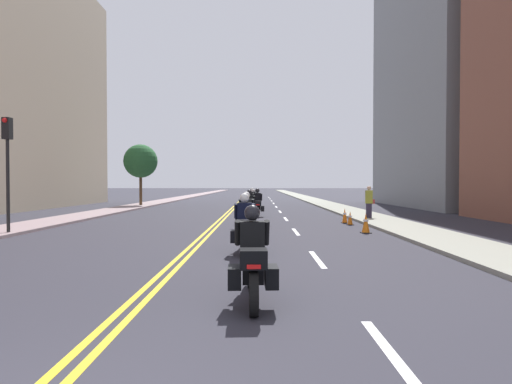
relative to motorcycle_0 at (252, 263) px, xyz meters
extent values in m
plane|color=#2B2A33|center=(-1.87, 43.86, -0.64)|extent=(264.00, 264.00, 0.00)
cube|color=gray|center=(-10.02, 43.86, -0.58)|extent=(2.45, 144.00, 0.12)
cube|color=gray|center=(6.28, 43.86, -0.58)|extent=(2.45, 144.00, 0.12)
cube|color=yellow|center=(-1.99, 43.86, -0.64)|extent=(0.12, 132.00, 0.01)
cube|color=yellow|center=(-1.75, 43.86, -0.64)|extent=(0.12, 132.00, 0.01)
cube|color=silver|center=(1.59, -2.14, -0.64)|extent=(0.14, 2.40, 0.01)
cube|color=silver|center=(1.59, 3.86, -0.64)|extent=(0.14, 2.40, 0.01)
cube|color=silver|center=(1.59, 9.86, -0.64)|extent=(0.14, 2.40, 0.01)
cube|color=silver|center=(1.59, 15.86, -0.64)|extent=(0.14, 2.40, 0.01)
cube|color=silver|center=(1.59, 21.86, -0.64)|extent=(0.14, 2.40, 0.01)
cube|color=silver|center=(1.59, 27.86, -0.64)|extent=(0.14, 2.40, 0.01)
cube|color=silver|center=(1.59, 33.86, -0.64)|extent=(0.14, 2.40, 0.01)
cube|color=silver|center=(1.59, 39.86, -0.64)|extent=(0.14, 2.40, 0.01)
cube|color=silver|center=(1.59, 45.86, -0.64)|extent=(0.14, 2.40, 0.01)
cube|color=silver|center=(1.59, 51.86, -0.64)|extent=(0.14, 2.40, 0.01)
cube|color=tan|center=(-20.06, 26.67, 9.38)|extent=(8.39, 21.09, 20.04)
cube|color=gray|center=(15.63, 28.54, 11.82)|extent=(7.00, 16.94, 24.93)
cube|color=#2D3847|center=(19.15, 28.54, 5.59)|extent=(0.04, 14.23, 0.90)
cube|color=#2D3847|center=(19.15, 28.54, 10.16)|extent=(0.04, 14.23, 0.90)
cube|color=#2D3847|center=(19.15, 28.54, 14.73)|extent=(0.04, 14.23, 0.90)
cylinder|color=black|center=(-0.04, 0.95, -0.32)|extent=(0.16, 0.65, 0.64)
cylinder|color=black|center=(0.03, -0.70, -0.32)|extent=(0.16, 0.65, 0.64)
cube|color=silver|center=(-0.04, 0.95, 0.02)|extent=(0.15, 0.33, 0.04)
cube|color=black|center=(-0.01, 0.13, -0.04)|extent=(0.37, 1.27, 0.40)
cube|color=black|center=(0.02, -0.62, 0.18)|extent=(0.41, 0.38, 0.28)
cube|color=red|center=(0.03, -0.81, 0.10)|extent=(0.20, 0.04, 0.06)
cube|color=black|center=(-0.27, -0.38, -0.14)|extent=(0.22, 0.45, 0.32)
cube|color=black|center=(0.29, -0.36, -0.14)|extent=(0.22, 0.45, 0.32)
cube|color=#B2C1CC|center=(-0.03, 0.65, 0.34)|extent=(0.36, 0.14, 0.36)
cube|color=black|center=(0.00, 0.08, 0.41)|extent=(0.41, 0.28, 0.51)
cylinder|color=black|center=(-0.25, 0.22, 0.46)|extent=(0.11, 0.28, 0.45)
cylinder|color=black|center=(0.23, 0.24, 0.46)|extent=(0.11, 0.28, 0.45)
sphere|color=black|center=(0.00, 0.11, 0.81)|extent=(0.26, 0.26, 0.26)
cylinder|color=black|center=(-0.32, 5.67, -0.30)|extent=(0.15, 0.68, 0.68)
cylinder|color=black|center=(-0.26, 4.09, -0.30)|extent=(0.15, 0.68, 0.68)
cube|color=silver|center=(-0.32, 5.67, 0.06)|extent=(0.15, 0.33, 0.04)
cube|color=black|center=(-0.29, 4.88, -0.02)|extent=(0.37, 1.22, 0.40)
cube|color=black|center=(-0.26, 4.17, 0.20)|extent=(0.41, 0.38, 0.28)
cube|color=red|center=(-0.25, 3.98, 0.12)|extent=(0.20, 0.04, 0.06)
cube|color=black|center=(-0.55, 4.40, -0.12)|extent=(0.22, 0.45, 0.32)
cube|color=black|center=(0.01, 4.42, -0.12)|extent=(0.22, 0.45, 0.32)
cube|color=#B2C1CC|center=(-0.31, 5.39, 0.36)|extent=(0.36, 0.14, 0.36)
cube|color=black|center=(-0.29, 4.83, 0.46)|extent=(0.41, 0.28, 0.57)
cylinder|color=black|center=(-0.53, 4.97, 0.51)|extent=(0.11, 0.28, 0.45)
cylinder|color=black|center=(-0.05, 4.99, 0.51)|extent=(0.11, 0.28, 0.45)
sphere|color=white|center=(-0.29, 4.86, 0.89)|extent=(0.26, 0.26, 0.26)
cylinder|color=black|center=(-0.34, 9.65, -0.31)|extent=(0.11, 0.67, 0.67)
cylinder|color=black|center=(-0.35, 8.09, -0.31)|extent=(0.11, 0.67, 0.67)
cube|color=silver|center=(-0.34, 9.65, 0.05)|extent=(0.14, 0.32, 0.04)
cube|color=black|center=(-0.35, 8.87, -0.03)|extent=(0.33, 1.19, 0.40)
cube|color=black|center=(-0.35, 8.17, 0.19)|extent=(0.40, 0.36, 0.28)
cube|color=red|center=(-0.35, 7.98, 0.11)|extent=(0.20, 0.03, 0.06)
cube|color=black|center=(-0.63, 8.40, -0.13)|extent=(0.20, 0.44, 0.32)
cube|color=black|center=(-0.07, 8.40, -0.13)|extent=(0.20, 0.44, 0.32)
cube|color=#B2C1CC|center=(-0.35, 9.37, 0.35)|extent=(0.36, 0.12, 0.36)
cube|color=black|center=(-0.35, 8.82, 0.44)|extent=(0.40, 0.26, 0.54)
cylinder|color=black|center=(-0.59, 8.97, 0.49)|extent=(0.10, 0.28, 0.45)
cylinder|color=black|center=(-0.11, 8.97, 0.49)|extent=(0.10, 0.28, 0.45)
sphere|color=white|center=(-0.35, 8.85, 0.85)|extent=(0.26, 0.26, 0.26)
cylinder|color=black|center=(-0.32, 14.05, -0.33)|extent=(0.12, 0.62, 0.62)
cylinder|color=black|center=(-0.37, 12.60, -0.33)|extent=(0.12, 0.62, 0.62)
cube|color=silver|center=(-0.32, 14.05, 0.00)|extent=(0.15, 0.32, 0.04)
cube|color=black|center=(-0.35, 13.33, -0.05)|extent=(0.36, 1.11, 0.40)
cube|color=black|center=(-0.37, 12.68, 0.17)|extent=(0.41, 0.37, 0.28)
cube|color=red|center=(-0.38, 12.49, 0.09)|extent=(0.20, 0.04, 0.06)
cube|color=black|center=(-0.64, 12.90, -0.15)|extent=(0.21, 0.45, 0.32)
cube|color=black|center=(-0.08, 12.88, -0.15)|extent=(0.21, 0.45, 0.32)
cube|color=#B2C1CC|center=(-0.33, 13.79, 0.33)|extent=(0.36, 0.13, 0.36)
cube|color=black|center=(-0.35, 13.28, 0.44)|extent=(0.41, 0.27, 0.57)
cylinder|color=black|center=(-0.58, 13.44, 0.49)|extent=(0.11, 0.28, 0.45)
cylinder|color=black|center=(-0.10, 13.42, 0.49)|extent=(0.11, 0.28, 0.45)
sphere|color=black|center=(-0.35, 13.31, 0.86)|extent=(0.26, 0.26, 0.26)
cylinder|color=black|center=(0.02, 18.56, -0.33)|extent=(0.14, 0.62, 0.61)
cylinder|color=black|center=(0.07, 17.00, -0.33)|extent=(0.14, 0.62, 0.61)
cube|color=silver|center=(0.02, 18.56, -0.01)|extent=(0.15, 0.32, 0.04)
cube|color=black|center=(0.04, 17.78, -0.05)|extent=(0.35, 1.20, 0.40)
cube|color=black|center=(0.06, 17.08, 0.17)|extent=(0.41, 0.37, 0.28)
cube|color=red|center=(0.07, 16.89, 0.09)|extent=(0.20, 0.04, 0.06)
cube|color=black|center=(-0.22, 17.30, -0.15)|extent=(0.21, 0.45, 0.32)
cube|color=black|center=(0.34, 17.32, -0.15)|extent=(0.21, 0.45, 0.32)
cube|color=#B2C1CC|center=(0.03, 18.28, 0.33)|extent=(0.36, 0.13, 0.36)
cube|color=black|center=(0.04, 17.73, 0.44)|extent=(0.41, 0.27, 0.59)
cylinder|color=black|center=(-0.20, 17.87, 0.49)|extent=(0.11, 0.28, 0.45)
cylinder|color=black|center=(0.28, 17.89, 0.49)|extent=(0.11, 0.28, 0.45)
sphere|color=black|center=(0.04, 17.76, 0.88)|extent=(0.26, 0.26, 0.26)
cylinder|color=black|center=(-0.24, 22.37, -0.33)|extent=(0.11, 0.63, 0.63)
cylinder|color=black|center=(-0.23, 20.88, -0.33)|extent=(0.11, 0.63, 0.63)
cube|color=silver|center=(-0.24, 22.37, 0.01)|extent=(0.14, 0.32, 0.04)
cube|color=black|center=(-0.24, 21.62, -0.05)|extent=(0.33, 1.14, 0.40)
cube|color=black|center=(-0.23, 20.95, 0.17)|extent=(0.40, 0.36, 0.28)
cube|color=red|center=(-0.23, 20.76, 0.09)|extent=(0.20, 0.03, 0.06)
cube|color=black|center=(-0.51, 21.18, -0.15)|extent=(0.20, 0.44, 0.32)
cube|color=black|center=(0.05, 21.18, -0.15)|extent=(0.20, 0.44, 0.32)
cube|color=#B2C1CC|center=(-0.24, 22.10, 0.33)|extent=(0.36, 0.12, 0.36)
cube|color=black|center=(-0.24, 21.57, 0.41)|extent=(0.40, 0.26, 0.51)
cylinder|color=black|center=(-0.48, 21.72, 0.46)|extent=(0.10, 0.28, 0.45)
cylinder|color=black|center=(0.00, 21.73, 0.46)|extent=(0.10, 0.28, 0.45)
sphere|color=white|center=(-0.24, 21.60, 0.80)|extent=(0.26, 0.26, 0.26)
cylinder|color=black|center=(-0.39, 26.77, -0.33)|extent=(0.13, 0.62, 0.62)
cylinder|color=black|center=(-0.42, 25.15, -0.33)|extent=(0.13, 0.62, 0.62)
cube|color=silver|center=(-0.39, 26.77, 0.00)|extent=(0.15, 0.32, 0.04)
cube|color=black|center=(-0.40, 25.96, -0.05)|extent=(0.34, 1.24, 0.40)
cube|color=black|center=(-0.41, 25.23, 0.17)|extent=(0.41, 0.37, 0.28)
cube|color=red|center=(-0.42, 25.04, 0.09)|extent=(0.20, 0.03, 0.06)
cube|color=black|center=(-0.69, 25.48, -0.15)|extent=(0.21, 0.44, 0.32)
cube|color=black|center=(-0.13, 25.47, -0.15)|extent=(0.21, 0.44, 0.32)
cube|color=#B2C1CC|center=(-0.39, 26.48, 0.33)|extent=(0.36, 0.13, 0.36)
cube|color=black|center=(-0.40, 25.91, 0.42)|extent=(0.40, 0.27, 0.54)
cylinder|color=black|center=(-0.64, 26.07, 0.47)|extent=(0.10, 0.28, 0.45)
cylinder|color=black|center=(-0.16, 26.06, 0.47)|extent=(0.10, 0.28, 0.45)
sphere|color=white|center=(-0.40, 25.94, 0.83)|extent=(0.26, 0.26, 0.26)
cube|color=black|center=(4.37, 12.64, -0.63)|extent=(0.31, 0.31, 0.03)
cone|color=orange|center=(4.37, 12.64, -0.31)|extent=(0.25, 0.25, 0.60)
cylinder|color=white|center=(4.37, 12.64, -0.24)|extent=(0.17, 0.17, 0.08)
cube|color=black|center=(4.31, 13.56, -0.63)|extent=(0.31, 0.31, 0.03)
cone|color=orange|center=(4.31, 13.56, -0.26)|extent=(0.25, 0.25, 0.71)
cylinder|color=white|center=(4.31, 13.56, -0.17)|extent=(0.17, 0.17, 0.08)
cube|color=black|center=(4.28, 9.48, -0.63)|extent=(0.38, 0.38, 0.03)
cone|color=orange|center=(4.28, 9.48, -0.24)|extent=(0.30, 0.30, 0.75)
cylinder|color=white|center=(4.28, 9.48, -0.15)|extent=(0.20, 0.20, 0.08)
cylinder|color=black|center=(-9.20, 8.68, 1.17)|extent=(0.12, 0.12, 3.62)
cube|color=black|center=(-9.20, 8.68, 3.33)|extent=(0.28, 0.28, 0.80)
sphere|color=red|center=(-9.20, 8.53, 3.61)|extent=(0.18, 0.18, 0.18)
cube|color=#2A2437|center=(5.97, 15.39, -0.20)|extent=(0.30, 0.23, 0.88)
cube|color=olive|center=(5.97, 15.39, 0.58)|extent=(0.38, 0.26, 0.69)
sphere|color=tan|center=(5.97, 15.39, 1.05)|extent=(0.22, 0.22, 0.22)
cube|color=#9E3434|center=(6.19, 15.36, 0.34)|extent=(0.17, 0.12, 0.24)
cylinder|color=#523A23|center=(-9.89, 28.54, 0.79)|extent=(0.24, 0.24, 2.86)
sphere|color=#275D30|center=(-9.89, 28.54, 3.21)|extent=(2.83, 2.83, 2.83)
camera|label=1|loc=(0.09, -6.68, 1.28)|focal=29.19mm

